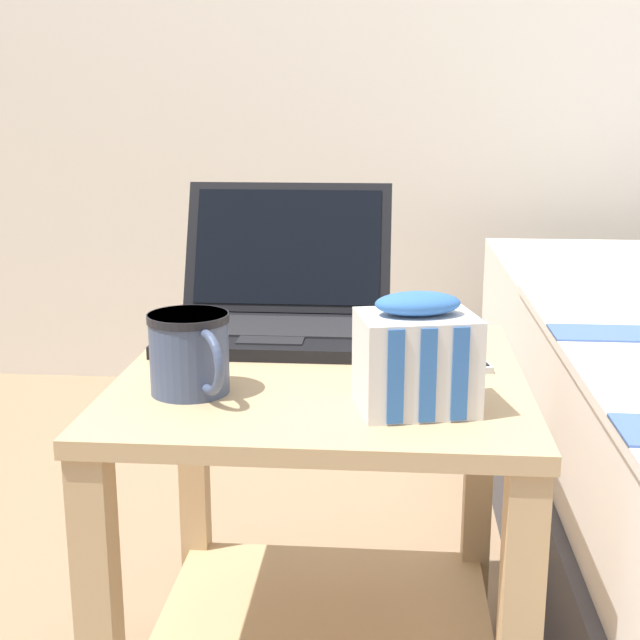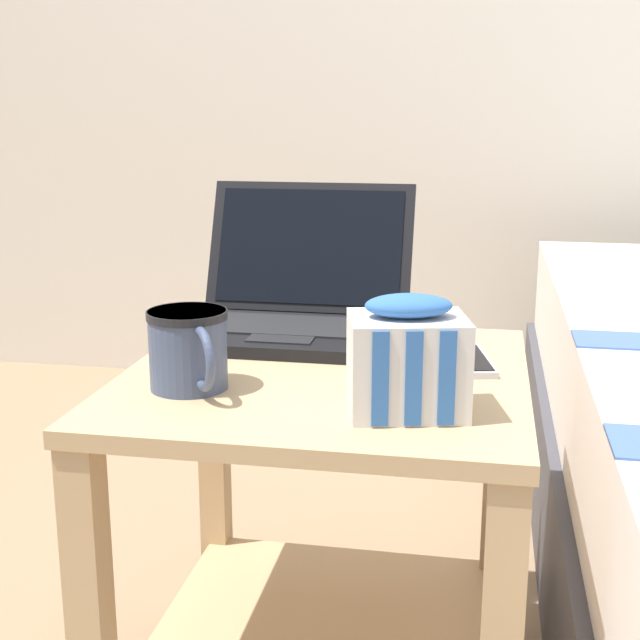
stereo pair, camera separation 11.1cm
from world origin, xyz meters
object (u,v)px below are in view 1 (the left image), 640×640
at_px(mug_front_left, 190,349).
at_px(cell_phone, 455,357).
at_px(laptop, 280,305).
at_px(snack_bag, 416,357).

xyz_separation_m(mug_front_left, cell_phone, (0.33, 0.17, -0.05)).
distance_m(mug_front_left, cell_phone, 0.37).
bearing_deg(cell_phone, laptop, 153.93).
height_order(laptop, cell_phone, laptop).
bearing_deg(cell_phone, snack_bag, -105.94).
bearing_deg(mug_front_left, snack_bag, -7.65).
relative_size(laptop, mug_front_left, 2.61).
bearing_deg(cell_phone, mug_front_left, -152.90).
distance_m(snack_bag, cell_phone, 0.22).
xyz_separation_m(laptop, mug_front_left, (-0.07, -0.29, 0.01)).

